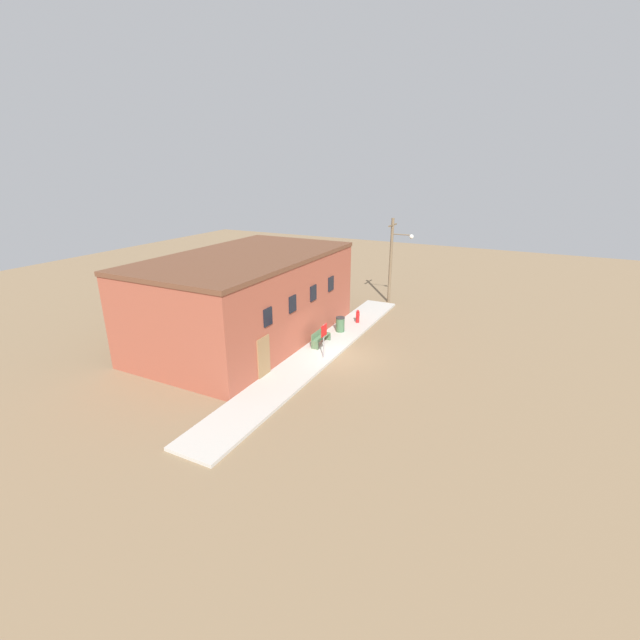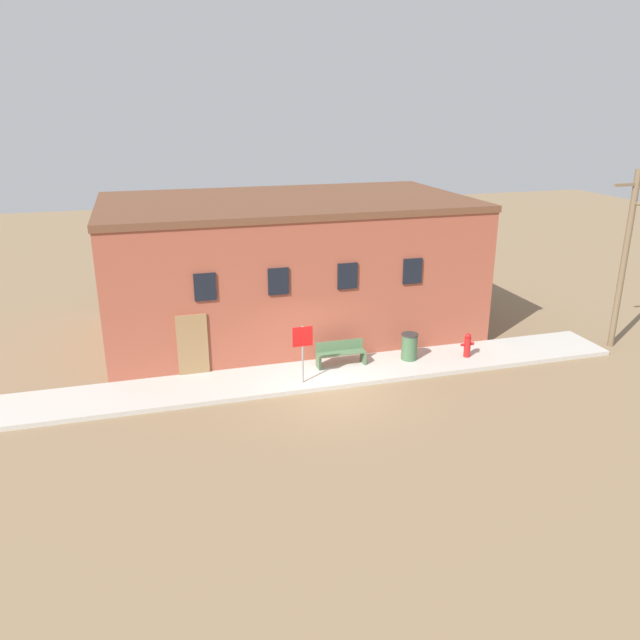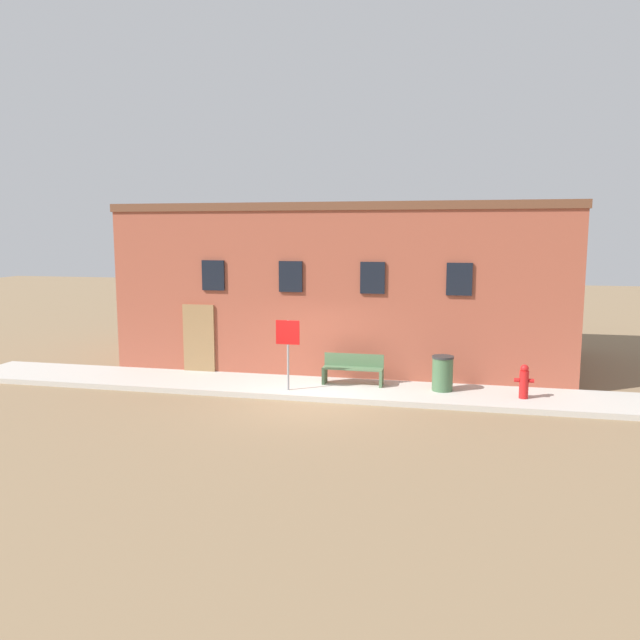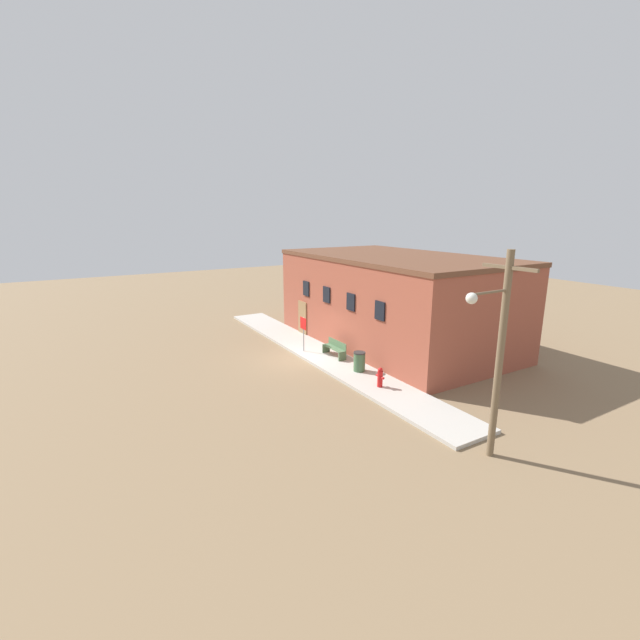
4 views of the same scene
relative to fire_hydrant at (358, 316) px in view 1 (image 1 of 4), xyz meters
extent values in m
plane|color=#846B4C|center=(-5.42, -1.00, -0.59)|extent=(80.00, 80.00, 0.00)
cube|color=#BCB7AD|center=(-5.42, 0.13, -0.52)|extent=(21.31, 2.25, 0.15)
cube|color=#9E4C38|center=(-5.29, 5.10, 1.91)|extent=(13.72, 7.71, 4.99)
cube|color=brown|center=(-5.29, 5.10, 4.52)|extent=(13.82, 7.81, 0.24)
cube|color=black|center=(-8.89, 1.22, 2.51)|extent=(0.70, 0.08, 0.90)
cube|color=black|center=(-6.49, 1.22, 2.51)|extent=(0.70, 0.08, 0.90)
cube|color=black|center=(-4.09, 1.22, 2.51)|extent=(0.70, 0.08, 0.90)
cube|color=black|center=(-1.69, 1.22, 2.51)|extent=(0.70, 0.08, 0.90)
cube|color=#937047|center=(-9.41, 1.22, 0.51)|extent=(1.00, 0.08, 2.20)
cylinder|color=red|center=(0.00, 0.00, -0.08)|extent=(0.23, 0.23, 0.72)
sphere|color=red|center=(0.00, 0.00, 0.34)|extent=(0.21, 0.21, 0.21)
cylinder|color=red|center=(-0.18, 0.00, 0.03)|extent=(0.13, 0.10, 0.10)
cylinder|color=red|center=(0.18, 0.00, 0.03)|extent=(0.13, 0.10, 0.10)
cylinder|color=gray|center=(-6.13, -0.47, 0.51)|extent=(0.06, 0.06, 1.90)
cube|color=red|center=(-6.13, -0.49, 1.14)|extent=(0.65, 0.02, 0.65)
cube|color=#4C6B47|center=(-5.32, 0.48, -0.22)|extent=(0.08, 0.44, 0.44)
cube|color=#4C6B47|center=(-3.72, 0.48, -0.22)|extent=(0.08, 0.44, 0.44)
cube|color=#4C6B47|center=(-4.52, 0.48, 0.02)|extent=(1.69, 0.44, 0.04)
cube|color=#4C6B47|center=(-4.52, 0.68, 0.22)|extent=(1.69, 0.04, 0.36)
cylinder|color=#426642|center=(-2.06, 0.37, 0.00)|extent=(0.55, 0.55, 0.88)
cylinder|color=#2D2D2D|center=(-2.06, 0.37, 0.47)|extent=(0.58, 0.58, 0.06)
cylinder|color=brown|center=(5.93, -0.23, 2.67)|extent=(0.22, 0.22, 6.52)
cylinder|color=brown|center=(5.93, -0.97, 4.75)|extent=(0.08, 1.48, 0.08)
sphere|color=silver|center=(5.93, -1.71, 4.65)|extent=(0.32, 0.32, 0.32)
cube|color=brown|center=(5.93, -0.23, 5.41)|extent=(1.80, 0.10, 0.10)
camera|label=1|loc=(-25.41, -10.01, 9.36)|focal=24.00mm
camera|label=2|loc=(-10.69, -18.20, 8.02)|focal=35.00mm
camera|label=3|loc=(-1.77, -16.33, 3.78)|focal=35.00mm
camera|label=4|loc=(13.72, -11.12, 6.88)|focal=24.00mm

